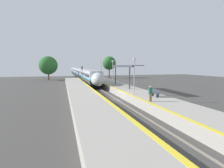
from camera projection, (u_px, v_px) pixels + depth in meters
name	position (u px, v px, depth m)	size (l,w,h in m)	color
ground_plane	(111.00, 99.00, 25.29)	(120.00, 120.00, 0.00)	#423F3D
rail_left	(106.00, 99.00, 25.08)	(0.08, 90.00, 0.15)	slate
rail_right	(115.00, 99.00, 25.47)	(0.08, 90.00, 0.15)	slate
train	(80.00, 72.00, 69.67)	(2.80, 78.19, 3.72)	black
platform_right	(136.00, 95.00, 26.29)	(4.35, 64.00, 1.04)	#9E998E
platform_left	(84.00, 97.00, 24.20)	(4.09, 64.00, 1.04)	#9E998E
platform_bench	(156.00, 93.00, 21.59)	(0.44, 1.62, 0.89)	#2D333D
person_waiting	(150.00, 93.00, 18.67)	(0.36, 0.22, 1.69)	#7F6647
railway_signal	(82.00, 74.00, 42.18)	(0.28, 0.28, 4.69)	#59595E
lamppost_near	(134.00, 73.00, 23.08)	(0.36, 0.20, 4.82)	#9E9EA3
lamppost_mid	(113.00, 71.00, 32.89)	(0.36, 0.20, 4.82)	#9E9EA3
lamppost_far	(101.00, 70.00, 42.69)	(0.36, 0.20, 4.82)	#9E9EA3
station_canopy	(125.00, 67.00, 32.35)	(2.02, 10.94, 3.91)	#333842
background_tree_left	(48.00, 65.00, 58.69)	(6.13, 6.13, 8.02)	brown
background_tree_right	(109.00, 63.00, 68.79)	(5.30, 5.30, 8.51)	brown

